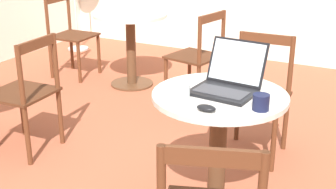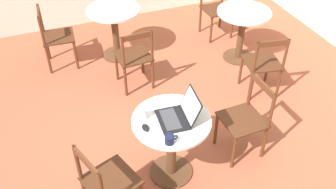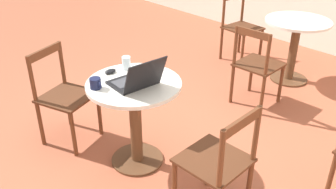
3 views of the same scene
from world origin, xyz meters
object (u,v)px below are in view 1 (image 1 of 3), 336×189
cafe_table_mid (131,34)px  drinking_glass (183,94)px  chair_far_front (26,94)px  mouse (206,108)px  chair_mid_front (198,58)px  laptop (227,82)px  cafe_table_near (218,129)px  mug (261,102)px  chair_near_right (258,96)px  chair_mid_back (71,36)px

cafe_table_mid → drinking_glass: drinking_glass is taller
cafe_table_mid → chair_far_front: size_ratio=0.86×
cafe_table_mid → drinking_glass: bearing=-141.7°
cafe_table_mid → mouse: mouse is taller
cafe_table_mid → chair_mid_front: (-0.16, -0.82, -0.09)m
chair_mid_front → chair_far_front: (-1.45, 0.71, 0.00)m
drinking_glass → laptop: bearing=-24.0°
chair_mid_front → cafe_table_mid: bearing=78.9°
cafe_table_near → laptop: (0.06, -0.02, 0.26)m
chair_mid_front → drinking_glass: chair_mid_front is taller
cafe_table_mid → chair_mid_front: 0.84m
chair_far_front → mouse: size_ratio=8.68×
cafe_table_near → mug: size_ratio=6.26×
mug → drinking_glass: bearing=106.7°
chair_mid_front → laptop: (-1.48, -0.84, 0.36)m
chair_near_right → mouse: (-1.10, -0.06, 0.32)m
chair_near_right → chair_mid_back: bearing=70.5°
chair_mid_front → chair_far_front: bearing=153.8°
cafe_table_mid → mug: (-1.82, -1.90, 0.25)m
chair_near_right → laptop: 0.86m
chair_mid_front → cafe_table_near: bearing=-152.0°
chair_near_right → laptop: size_ratio=2.31×
cafe_table_near → cafe_table_mid: same height
cafe_table_near → laptop: 0.27m
cafe_table_mid → chair_far_front: bearing=-176.1°
chair_mid_back → mug: 3.23m
cafe_table_near → chair_mid_front: size_ratio=0.86×
cafe_table_mid → laptop: size_ratio=1.99×
cafe_table_near → drinking_glass: size_ratio=6.84×
chair_far_front → mug: 1.84m
cafe_table_mid → chair_near_right: size_ratio=0.86×
chair_near_right → drinking_glass: (-1.07, 0.08, 0.36)m
cafe_table_near → chair_far_front: bearing=86.4°
cafe_table_mid → cafe_table_near: bearing=-136.1°
chair_near_right → chair_far_front: bearing=116.4°
chair_near_right → chair_mid_back: same height
chair_near_right → chair_mid_front: same height
cafe_table_near → chair_mid_front: chair_mid_front is taller
chair_mid_front → laptop: laptop is taller
cafe_table_near → drinking_glass: 0.37m
chair_mid_back → drinking_glass: size_ratio=7.93×
chair_mid_back → chair_mid_front: bearing=-94.9°
cafe_table_near → chair_mid_back: chair_mid_back is taller
chair_mid_back → mug: chair_mid_back is taller
chair_near_right → chair_mid_front: (0.70, 0.79, 0.00)m
mug → mouse: bearing=121.3°
chair_mid_front → chair_near_right: bearing=-131.7°
cafe_table_near → chair_near_right: (0.84, 0.03, -0.09)m
cafe_table_mid → chair_near_right: chair_near_right is taller
cafe_table_near → cafe_table_mid: size_ratio=1.00×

